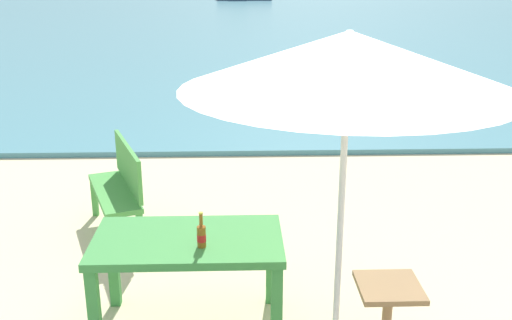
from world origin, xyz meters
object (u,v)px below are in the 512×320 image
beer_bottle_amber (201,235)px  bench_green_left (120,183)px  swimmer_person (275,76)px  side_table_wood (388,308)px  patio_umbrella (348,61)px  picnic_table_green (188,251)px

beer_bottle_amber → bench_green_left: bearing=116.4°
beer_bottle_amber → swimmer_person: 9.73m
side_table_wood → beer_bottle_amber: bearing=171.6°
swimmer_person → side_table_wood: bearing=-88.9°
patio_umbrella → bench_green_left: (-1.88, 2.14, -1.58)m
picnic_table_green → patio_umbrella: size_ratio=0.61×
beer_bottle_amber → swimmer_person: size_ratio=0.65×
picnic_table_green → patio_umbrella: patio_umbrella is taller
side_table_wood → swimmer_person: side_table_wood is taller
picnic_table_green → patio_umbrella: 1.85m
beer_bottle_amber → swimmer_person: bearing=83.3°
side_table_wood → swimmer_person: 9.85m
beer_bottle_amber → picnic_table_green: bearing=127.2°
side_table_wood → swimmer_person: bearing=91.1°
picnic_table_green → bench_green_left: size_ratio=1.12×
side_table_wood → bench_green_left: bearing=137.2°
bench_green_left → side_table_wood: bearing=-42.8°
beer_bottle_amber → bench_green_left: beer_bottle_amber is taller
bench_green_left → swimmer_person: (2.08, 7.75, -0.30)m
picnic_table_green → side_table_wood: size_ratio=2.59×
picnic_table_green → swimmer_person: (1.25, 9.50, -0.41)m
swimmer_person → bench_green_left: bearing=-105.0°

